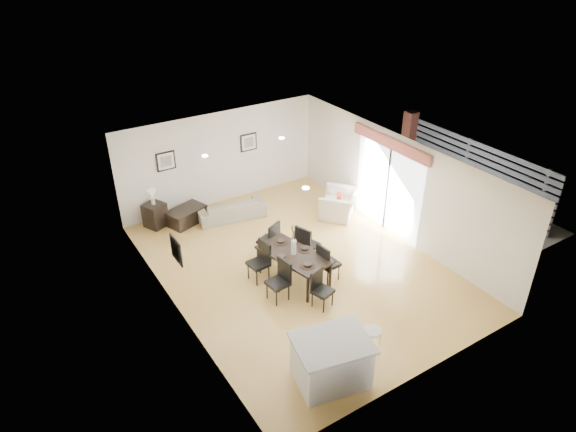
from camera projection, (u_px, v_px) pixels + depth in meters
ground at (298, 267)px, 12.27m from camera, size 8.00×8.00×0.00m
wall_back at (221, 158)px, 14.53m from camera, size 6.00×0.04×2.70m
wall_front at (428, 318)px, 8.67m from camera, size 6.00×0.04×2.70m
wall_left at (173, 258)px, 10.20m from camera, size 0.04×8.00×2.70m
wall_right at (397, 186)px, 12.99m from camera, size 0.04×8.00×2.70m
ceiling at (299, 163)px, 10.93m from camera, size 6.00×8.00×0.02m
sofa at (231, 209)px, 14.19m from camera, size 1.96×1.04×0.55m
armchair at (339, 204)px, 14.25m from camera, size 1.46×1.45×0.71m
courtyard_plant_a at (472, 205)px, 14.27m from camera, size 0.72×0.67×0.65m
courtyard_plant_b at (429, 174)px, 15.95m from camera, size 0.41×0.41×0.67m
dining_table at (294, 256)px, 11.53m from camera, size 1.19×1.84×0.71m
dining_chair_wnear at (281, 278)px, 11.00m from camera, size 0.47×0.47×0.96m
dining_chair_wfar at (261, 259)px, 11.62m from camera, size 0.47×0.47×0.96m
dining_chair_enear at (326, 261)px, 11.55m from camera, size 0.46×0.46×0.95m
dining_chair_efar at (306, 243)px, 12.13m from camera, size 0.58×0.58×1.02m
dining_chair_head at (320, 286)px, 10.82m from camera, size 0.49×0.49×0.87m
dining_chair_foot at (271, 238)px, 12.37m from camera, size 0.57×0.57×0.96m
vase at (294, 242)px, 11.35m from camera, size 0.95×1.46×0.74m
coffee_table at (186, 216)px, 13.99m from camera, size 1.19×0.93×0.42m
side_table at (155, 215)px, 13.76m from camera, size 0.66×0.66×0.66m
table_lamp at (152, 195)px, 13.46m from camera, size 0.22×0.22×0.42m
cushion at (339, 200)px, 14.03m from camera, size 0.26×0.32×0.32m
kitchen_island at (331, 361)px, 9.02m from camera, size 1.50×1.27×0.92m
bar_stool at (372, 334)px, 9.35m from camera, size 0.34×0.34×0.74m
framed_print_back_left at (166, 161)px, 13.61m from camera, size 0.52×0.04×0.52m
framed_print_back_right at (249, 142)px, 14.77m from camera, size 0.52×0.04×0.52m
framed_print_left_wall at (176, 250)px, 9.92m from camera, size 0.04×0.52×0.52m
sliding_door at (389, 171)px, 13.04m from camera, size 0.12×2.70×2.57m
courtyard at (454, 162)px, 15.31m from camera, size 6.00×6.00×2.00m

